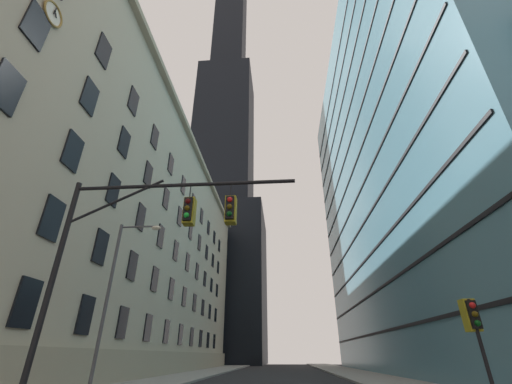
% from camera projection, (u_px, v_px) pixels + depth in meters
% --- Properties ---
extents(station_building, '(14.35, 68.42, 29.06)m').
position_uv_depth(station_building, '(121.00, 235.00, 38.14)').
color(station_building, '#B2A88E').
rests_on(station_building, ground).
extents(dark_skyscraper, '(24.91, 24.91, 188.10)m').
position_uv_depth(dark_skyscraper, '(223.00, 169.00, 99.47)').
color(dark_skyscraper, black).
rests_on(dark_skyscraper, ground).
extents(glass_office_midrise, '(16.60, 54.09, 50.07)m').
position_uv_depth(glass_office_midrise, '(413.00, 165.00, 43.97)').
color(glass_office_midrise, teal).
rests_on(glass_office_midrise, ground).
extents(traffic_signal_mast, '(8.68, 0.63, 7.79)m').
position_uv_depth(traffic_signal_mast, '(152.00, 234.00, 11.63)').
color(traffic_signal_mast, black).
rests_on(traffic_signal_mast, sidewalk_left).
extents(traffic_light_near_right, '(0.40, 0.63, 3.41)m').
position_uv_depth(traffic_light_near_right, '(473.00, 321.00, 10.88)').
color(traffic_light_near_right, black).
rests_on(traffic_light_near_right, sidewalk_right).
extents(street_lamppost, '(2.47, 0.32, 8.50)m').
position_uv_depth(street_lamppost, '(116.00, 286.00, 17.31)').
color(street_lamppost, '#47474C').
rests_on(street_lamppost, sidewalk_left).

